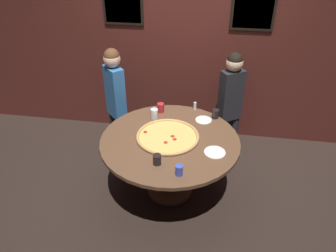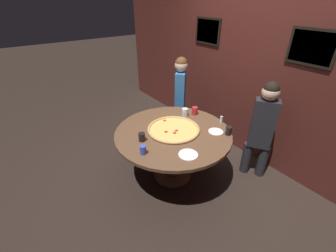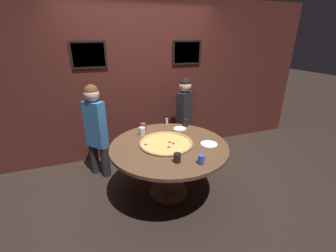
{
  "view_description": "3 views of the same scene",
  "coord_description": "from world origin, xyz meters",
  "px_view_note": "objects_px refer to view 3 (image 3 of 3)",
  "views": [
    {
      "loc": [
        0.42,
        -2.81,
        2.75
      ],
      "look_at": [
        -0.01,
        -0.07,
        0.95
      ],
      "focal_mm": 35.0,
      "sensor_mm": 36.0,
      "label": 1
    },
    {
      "loc": [
        1.92,
        -1.5,
        2.25
      ],
      "look_at": [
        -0.0,
        -0.08,
        0.85
      ],
      "focal_mm": 24.0,
      "sensor_mm": 36.0,
      "label": 2
    },
    {
      "loc": [
        -0.87,
        -2.38,
        2.01
      ],
      "look_at": [
        0.02,
        0.09,
        0.96
      ],
      "focal_mm": 24.0,
      "sensor_mm": 36.0,
      "label": 3
    }
  ],
  "objects_px": {
    "dining_table": "(169,155)",
    "condiment_shaker": "(167,121)",
    "drink_cup_by_shaker": "(177,158)",
    "drink_cup_centre_back": "(143,127)",
    "drink_cup_near_right": "(142,131)",
    "white_plate_right_side": "(180,129)",
    "diner_side_right": "(96,126)",
    "giant_pizza": "(166,143)",
    "diner_far_right": "(184,113)",
    "drink_cup_far_right": "(186,123)",
    "drink_cup_front_edge": "(201,160)",
    "white_plate_far_back": "(209,144)"
  },
  "relations": [
    {
      "from": "drink_cup_front_edge",
      "to": "diner_side_right",
      "type": "xyz_separation_m",
      "value": [
        -1.0,
        1.35,
        0.01
      ]
    },
    {
      "from": "drink_cup_centre_back",
      "to": "white_plate_far_back",
      "type": "relative_size",
      "value": 0.52
    },
    {
      "from": "drink_cup_near_right",
      "to": "drink_cup_front_edge",
      "type": "height_order",
      "value": "drink_cup_near_right"
    },
    {
      "from": "drink_cup_by_shaker",
      "to": "diner_side_right",
      "type": "distance_m",
      "value": 1.45
    },
    {
      "from": "drink_cup_by_shaker",
      "to": "diner_far_right",
      "type": "relative_size",
      "value": 0.07
    },
    {
      "from": "drink_cup_near_right",
      "to": "white_plate_far_back",
      "type": "bearing_deg",
      "value": -37.97
    },
    {
      "from": "white_plate_far_back",
      "to": "diner_side_right",
      "type": "relative_size",
      "value": 0.15
    },
    {
      "from": "giant_pizza",
      "to": "drink_cup_by_shaker",
      "type": "bearing_deg",
      "value": -93.89
    },
    {
      "from": "drink_cup_far_right",
      "to": "drink_cup_front_edge",
      "type": "bearing_deg",
      "value": -105.48
    },
    {
      "from": "giant_pizza",
      "to": "drink_cup_near_right",
      "type": "distance_m",
      "value": 0.44
    },
    {
      "from": "drink_cup_centre_back",
      "to": "diner_far_right",
      "type": "relative_size",
      "value": 0.08
    },
    {
      "from": "drink_cup_by_shaker",
      "to": "condiment_shaker",
      "type": "bearing_deg",
      "value": 76.34
    },
    {
      "from": "drink_cup_near_right",
      "to": "diner_far_right",
      "type": "relative_size",
      "value": 0.08
    },
    {
      "from": "drink_cup_centre_back",
      "to": "drink_cup_far_right",
      "type": "bearing_deg",
      "value": -3.11
    },
    {
      "from": "giant_pizza",
      "to": "drink_cup_front_edge",
      "type": "relative_size",
      "value": 6.59
    },
    {
      "from": "giant_pizza",
      "to": "drink_cup_front_edge",
      "type": "distance_m",
      "value": 0.61
    },
    {
      "from": "drink_cup_near_right",
      "to": "white_plate_right_side",
      "type": "height_order",
      "value": "drink_cup_near_right"
    },
    {
      "from": "drink_cup_near_right",
      "to": "condiment_shaker",
      "type": "relative_size",
      "value": 1.16
    },
    {
      "from": "dining_table",
      "to": "drink_cup_near_right",
      "type": "relative_size",
      "value": 13.16
    },
    {
      "from": "drink_cup_near_right",
      "to": "white_plate_far_back",
      "type": "height_order",
      "value": "drink_cup_near_right"
    },
    {
      "from": "white_plate_right_side",
      "to": "diner_side_right",
      "type": "height_order",
      "value": "diner_side_right"
    },
    {
      "from": "drink_cup_near_right",
      "to": "white_plate_far_back",
      "type": "relative_size",
      "value": 0.52
    },
    {
      "from": "giant_pizza",
      "to": "condiment_shaker",
      "type": "xyz_separation_m",
      "value": [
        0.23,
        0.64,
        0.04
      ]
    },
    {
      "from": "dining_table",
      "to": "drink_cup_near_right",
      "type": "xyz_separation_m",
      "value": [
        -0.25,
        0.4,
        0.2
      ]
    },
    {
      "from": "drink_cup_far_right",
      "to": "giant_pizza",
      "type": "bearing_deg",
      "value": -135.32
    },
    {
      "from": "dining_table",
      "to": "diner_side_right",
      "type": "bearing_deg",
      "value": 136.19
    },
    {
      "from": "white_plate_right_side",
      "to": "diner_side_right",
      "type": "xyz_separation_m",
      "value": [
        -1.16,
        0.37,
        0.05
      ]
    },
    {
      "from": "giant_pizza",
      "to": "diner_far_right",
      "type": "distance_m",
      "value": 1.15
    },
    {
      "from": "drink_cup_by_shaker",
      "to": "condiment_shaker",
      "type": "xyz_separation_m",
      "value": [
        0.26,
        1.09,
        -0.0
      ]
    },
    {
      "from": "drink_cup_by_shaker",
      "to": "white_plate_right_side",
      "type": "xyz_separation_m",
      "value": [
        0.39,
        0.86,
        -0.05
      ]
    },
    {
      "from": "drink_cup_front_edge",
      "to": "white_plate_far_back",
      "type": "relative_size",
      "value": 0.48
    },
    {
      "from": "giant_pizza",
      "to": "white_plate_far_back",
      "type": "height_order",
      "value": "giant_pizza"
    },
    {
      "from": "drink_cup_far_right",
      "to": "drink_cup_by_shaker",
      "type": "relative_size",
      "value": 1.04
    },
    {
      "from": "drink_cup_by_shaker",
      "to": "drink_cup_centre_back",
      "type": "height_order",
      "value": "drink_cup_centre_back"
    },
    {
      "from": "drink_cup_by_shaker",
      "to": "drink_cup_front_edge",
      "type": "distance_m",
      "value": 0.26
    },
    {
      "from": "diner_far_right",
      "to": "dining_table",
      "type": "bearing_deg",
      "value": 23.61
    },
    {
      "from": "drink_cup_by_shaker",
      "to": "diner_far_right",
      "type": "distance_m",
      "value": 1.56
    },
    {
      "from": "drink_cup_near_right",
      "to": "drink_cup_by_shaker",
      "type": "bearing_deg",
      "value": -77.28
    },
    {
      "from": "white_plate_far_back",
      "to": "diner_side_right",
      "type": "bearing_deg",
      "value": 143.77
    },
    {
      "from": "dining_table",
      "to": "condiment_shaker",
      "type": "xyz_separation_m",
      "value": [
        0.21,
        0.67,
        0.19
      ]
    },
    {
      "from": "drink_cup_front_edge",
      "to": "condiment_shaker",
      "type": "relative_size",
      "value": 1.06
    },
    {
      "from": "drink_cup_centre_back",
      "to": "drink_cup_front_edge",
      "type": "distance_m",
      "value": 1.15
    },
    {
      "from": "diner_side_right",
      "to": "drink_cup_by_shaker",
      "type": "bearing_deg",
      "value": 168.58
    },
    {
      "from": "white_plate_far_back",
      "to": "condiment_shaker",
      "type": "relative_size",
      "value": 2.22
    },
    {
      "from": "giant_pizza",
      "to": "diner_side_right",
      "type": "relative_size",
      "value": 0.48
    },
    {
      "from": "dining_table",
      "to": "white_plate_far_back",
      "type": "height_order",
      "value": "white_plate_far_back"
    },
    {
      "from": "giant_pizza",
      "to": "diner_side_right",
      "type": "height_order",
      "value": "diner_side_right"
    },
    {
      "from": "dining_table",
      "to": "drink_cup_far_right",
      "type": "relative_size",
      "value": 13.85
    },
    {
      "from": "drink_cup_centre_back",
      "to": "drink_cup_front_edge",
      "type": "bearing_deg",
      "value": -71.54
    },
    {
      "from": "condiment_shaker",
      "to": "diner_far_right",
      "type": "height_order",
      "value": "diner_far_right"
    }
  ]
}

